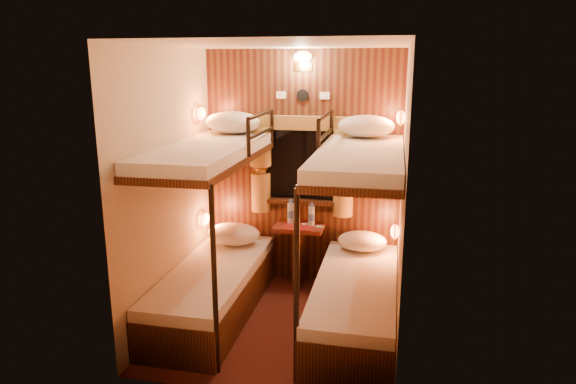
% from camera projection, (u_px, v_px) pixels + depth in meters
% --- Properties ---
extents(floor, '(2.10, 2.10, 0.00)m').
position_uv_depth(floor, '(281.00, 323.00, 4.58)').
color(floor, '#3E1511').
rests_on(floor, ground).
extents(ceiling, '(2.10, 2.10, 0.00)m').
position_uv_depth(ceiling, '(280.00, 44.00, 4.01)').
color(ceiling, silver).
rests_on(ceiling, wall_back).
extents(wall_back, '(2.40, 0.00, 2.40)m').
position_uv_depth(wall_back, '(303.00, 169.00, 5.29)').
color(wall_back, '#C6B293').
rests_on(wall_back, floor).
extents(wall_front, '(2.40, 0.00, 2.40)m').
position_uv_depth(wall_front, '(245.00, 231.00, 3.30)').
color(wall_front, '#C6B293').
rests_on(wall_front, floor).
extents(wall_left, '(0.00, 2.40, 2.40)m').
position_uv_depth(wall_left, '(169.00, 187.00, 4.50)').
color(wall_left, '#C6B293').
rests_on(wall_left, floor).
extents(wall_right, '(0.00, 2.40, 2.40)m').
position_uv_depth(wall_right, '(402.00, 199.00, 4.10)').
color(wall_right, '#C6B293').
rests_on(wall_right, floor).
extents(back_panel, '(2.00, 0.03, 2.40)m').
position_uv_depth(back_panel, '(303.00, 169.00, 5.28)').
color(back_panel, black).
rests_on(back_panel, floor).
extents(bunk_left, '(0.72, 1.90, 1.82)m').
position_uv_depth(bunk_left, '(213.00, 256.00, 4.65)').
color(bunk_left, black).
rests_on(bunk_left, floor).
extents(bunk_right, '(0.72, 1.90, 1.82)m').
position_uv_depth(bunk_right, '(356.00, 267.00, 4.39)').
color(bunk_right, black).
rests_on(bunk_right, floor).
extents(window, '(1.00, 0.12, 0.79)m').
position_uv_depth(window, '(302.00, 172.00, 5.25)').
color(window, black).
rests_on(window, back_panel).
extents(curtains, '(1.10, 0.22, 1.00)m').
position_uv_depth(curtains, '(301.00, 164.00, 5.20)').
color(curtains, olive).
rests_on(curtains, back_panel).
extents(back_fixtures, '(0.54, 0.09, 0.48)m').
position_uv_depth(back_fixtures, '(303.00, 65.00, 4.99)').
color(back_fixtures, black).
rests_on(back_fixtures, back_panel).
extents(reading_lamps, '(2.00, 0.20, 1.25)m').
position_uv_depth(reading_lamps, '(296.00, 172.00, 4.95)').
color(reading_lamps, orange).
rests_on(reading_lamps, wall_left).
extents(table, '(0.50, 0.34, 0.66)m').
position_uv_depth(table, '(299.00, 247.00, 5.29)').
color(table, '#622716').
rests_on(table, floor).
extents(bottle_left, '(0.07, 0.07, 0.25)m').
position_uv_depth(bottle_left, '(291.00, 213.00, 5.29)').
color(bottle_left, '#99BFE5').
rests_on(bottle_left, table).
extents(bottle_right, '(0.07, 0.07, 0.24)m').
position_uv_depth(bottle_right, '(311.00, 216.00, 5.21)').
color(bottle_right, '#99BFE5').
rests_on(bottle_right, table).
extents(sachet_a, '(0.09, 0.08, 0.01)m').
position_uv_depth(sachet_a, '(319.00, 227.00, 5.19)').
color(sachet_a, silver).
rests_on(sachet_a, table).
extents(sachet_b, '(0.09, 0.09, 0.01)m').
position_uv_depth(sachet_b, '(305.00, 224.00, 5.28)').
color(sachet_b, silver).
rests_on(sachet_b, table).
extents(pillow_lower_left, '(0.55, 0.39, 0.21)m').
position_uv_depth(pillow_lower_left, '(234.00, 234.00, 5.24)').
color(pillow_lower_left, white).
rests_on(pillow_lower_left, bunk_left).
extents(pillow_lower_right, '(0.48, 0.35, 0.19)m').
position_uv_depth(pillow_lower_right, '(362.00, 241.00, 5.06)').
color(pillow_lower_right, white).
rests_on(pillow_lower_right, bunk_right).
extents(pillow_upper_left, '(0.55, 0.39, 0.22)m').
position_uv_depth(pillow_upper_left, '(233.00, 122.00, 5.03)').
color(pillow_upper_left, white).
rests_on(pillow_upper_left, bunk_left).
extents(pillow_upper_right, '(0.53, 0.38, 0.21)m').
position_uv_depth(pillow_upper_right, '(366.00, 126.00, 4.76)').
color(pillow_upper_right, white).
rests_on(pillow_upper_right, bunk_right).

